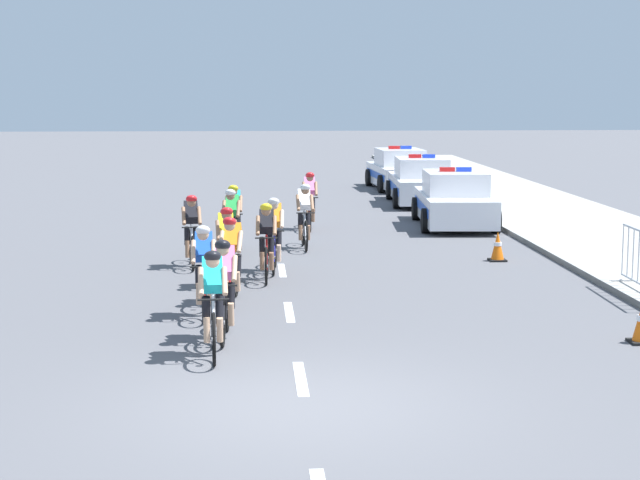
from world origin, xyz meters
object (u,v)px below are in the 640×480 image
object	(u,v)px
cyclist_third	(204,269)
cyclist_sixth	(267,240)
cyclist_fifth	(226,245)
cyclist_second	(224,287)
police_car_third	(399,171)
police_car_nearest	(454,201)
police_car_second	(421,183)
traffic_cone_mid	(498,247)
cyclist_seventh	(274,233)
cyclist_ninth	(304,215)
cyclist_fourth	(232,258)
cyclist_twelfth	(310,200)
cyclist_eleventh	(234,216)
cyclist_lead	(213,301)
cyclist_tenth	(232,222)
cyclist_eighth	(191,229)

from	to	relation	value
cyclist_third	cyclist_sixth	distance (m)	3.33
cyclist_fifth	cyclist_sixth	bearing A→B (deg)	38.92
cyclist_second	police_car_third	world-z (taller)	police_car_third
cyclist_second	police_car_nearest	xyz separation A→B (m)	(5.82, 12.41, -0.11)
police_car_second	traffic_cone_mid	world-z (taller)	police_car_second
cyclist_seventh	cyclist_ninth	xyz separation A→B (m)	(0.76, 2.97, 0.00)
police_car_nearest	police_car_third	xyz separation A→B (m)	(0.00, 10.50, 0.00)
cyclist_sixth	police_car_third	world-z (taller)	police_car_third
cyclist_ninth	police_car_third	world-z (taller)	police_car_third
cyclist_fourth	cyclist_twelfth	xyz separation A→B (m)	(1.86, 9.36, 0.00)
cyclist_third	cyclist_eleventh	bearing A→B (deg)	86.93
cyclist_lead	cyclist_eleventh	bearing A→B (deg)	89.18
cyclist_sixth	cyclist_seventh	distance (m)	1.00
cyclist_lead	cyclist_ninth	size ratio (longest dim) A/B	1.00
cyclist_fourth	cyclist_third	bearing A→B (deg)	-111.86
cyclist_third	cyclist_lead	bearing A→B (deg)	-84.75
cyclist_ninth	police_car_second	size ratio (longest dim) A/B	0.38
police_car_third	traffic_cone_mid	bearing A→B (deg)	-90.61
cyclist_tenth	police_car_nearest	bearing A→B (deg)	39.57
cyclist_lead	cyclist_second	size ratio (longest dim) A/B	1.00
cyclist_lead	cyclist_fifth	xyz separation A→B (m)	(0.07, 5.13, 0.00)
cyclist_seventh	cyclist_ninth	size ratio (longest dim) A/B	1.00
cyclist_ninth	cyclist_fourth	bearing A→B (deg)	-104.44
police_car_nearest	traffic_cone_mid	bearing A→B (deg)	-91.72
cyclist_second	police_car_third	bearing A→B (deg)	75.73
police_car_second	police_car_third	xyz separation A→B (m)	(0.00, 4.98, 0.00)
cyclist_second	cyclist_eighth	bearing A→B (deg)	97.49
cyclist_sixth	cyclist_ninth	distance (m)	4.06
cyclist_seventh	cyclist_second	bearing A→B (deg)	-98.51
cyclist_second	cyclist_twelfth	world-z (taller)	same
cyclist_ninth	cyclist_twelfth	distance (m)	3.34
cyclist_fifth	cyclist_sixth	distance (m)	0.97
cyclist_seventh	cyclist_tenth	xyz separation A→B (m)	(-0.88, 1.86, 0.00)
cyclist_eighth	police_car_nearest	world-z (taller)	police_car_nearest
cyclist_third	police_car_third	world-z (taller)	police_car_third
cyclist_sixth	cyclist_eleventh	bearing A→B (deg)	100.10
cyclist_lead	cyclist_third	world-z (taller)	same
cyclist_third	cyclist_fourth	xyz separation A→B (m)	(0.43, 1.07, 0.00)
cyclist_tenth	cyclist_twelfth	world-z (taller)	same
cyclist_third	cyclist_fourth	world-z (taller)	same
cyclist_eleventh	police_car_third	bearing A→B (deg)	67.93
cyclist_eighth	police_car_third	bearing A→B (deg)	68.07
cyclist_sixth	cyclist_lead	bearing A→B (deg)	-98.12
cyclist_sixth	cyclist_tenth	distance (m)	2.93
police_car_second	cyclist_ninth	bearing A→B (deg)	-114.48
police_car_nearest	traffic_cone_mid	distance (m)	5.71
cyclist_seventh	traffic_cone_mid	world-z (taller)	cyclist_seventh
cyclist_twelfth	traffic_cone_mid	bearing A→B (deg)	-54.84
cyclist_sixth	cyclist_second	bearing A→B (deg)	-98.25
cyclist_tenth	police_car_nearest	distance (m)	7.59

